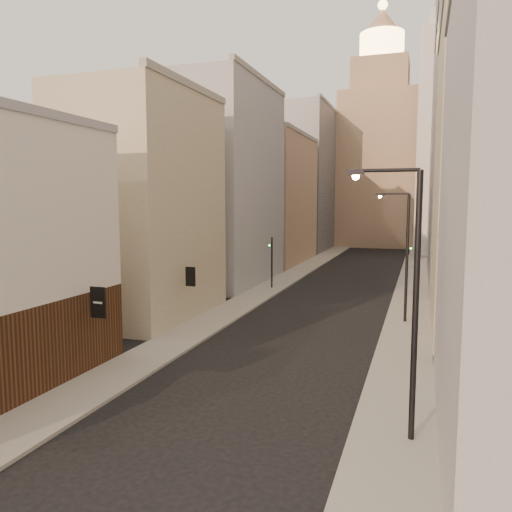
% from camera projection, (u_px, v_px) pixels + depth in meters
% --- Properties ---
extents(sidewalk_left, '(3.00, 140.00, 0.15)m').
position_uv_depth(sidewalk_left, '(305.00, 268.00, 62.51)').
color(sidewalk_left, gray).
rests_on(sidewalk_left, ground).
extents(sidewalk_right, '(3.00, 140.00, 0.15)m').
position_uv_depth(sidewalk_right, '(414.00, 272.00, 58.42)').
color(sidewalk_right, gray).
rests_on(sidewalk_right, ground).
extents(left_bldg_beige, '(8.00, 12.00, 16.00)m').
position_uv_depth(left_bldg_beige, '(143.00, 207.00, 36.03)').
color(left_bldg_beige, gray).
rests_on(left_bldg_beige, ground).
extents(left_bldg_grey, '(8.00, 16.00, 20.00)m').
position_uv_depth(left_bldg_grey, '(225.00, 185.00, 50.90)').
color(left_bldg_grey, '#939297').
rests_on(left_bldg_grey, ground).
extents(left_bldg_tan, '(8.00, 18.00, 17.00)m').
position_uv_depth(left_bldg_tan, '(275.00, 200.00, 68.04)').
color(left_bldg_tan, '#92765C').
rests_on(left_bldg_tan, ground).
extents(left_bldg_wingrid, '(8.00, 20.00, 24.00)m').
position_uv_depth(left_bldg_wingrid, '(307.00, 180.00, 86.51)').
color(left_bldg_wingrid, gray).
rests_on(left_bldg_wingrid, ground).
extents(right_bldg_beige, '(8.00, 16.00, 20.00)m').
position_uv_depth(right_bldg_beige, '(502.00, 176.00, 32.03)').
color(right_bldg_beige, gray).
rests_on(right_bldg_beige, ground).
extents(right_bldg_wingrid, '(8.00, 20.00, 26.00)m').
position_uv_depth(right_bldg_wingrid, '(474.00, 156.00, 50.56)').
color(right_bldg_wingrid, gray).
rests_on(right_bldg_wingrid, ground).
extents(highrise, '(21.00, 23.00, 51.20)m').
position_uv_depth(highrise, '(504.00, 84.00, 73.68)').
color(highrise, gray).
rests_on(highrise, ground).
extents(clock_tower, '(14.00, 14.00, 44.90)m').
position_uv_depth(clock_tower, '(379.00, 152.00, 93.74)').
color(clock_tower, '#92765C').
rests_on(clock_tower, ground).
extents(white_tower, '(8.00, 8.00, 41.50)m').
position_uv_depth(white_tower, '(444.00, 135.00, 76.98)').
color(white_tower, silver).
rests_on(white_tower, ground).
extents(streetlamp_near, '(2.49, 0.31, 9.49)m').
position_uv_depth(streetlamp_near, '(409.00, 289.00, 16.89)').
color(streetlamp_near, black).
rests_on(streetlamp_near, ground).
extents(streetlamp_mid, '(2.33, 0.65, 8.96)m').
position_uv_depth(streetlamp_mid, '(404.00, 249.00, 33.97)').
color(streetlamp_mid, black).
rests_on(streetlamp_mid, ground).
extents(traffic_light_left, '(0.51, 0.36, 5.00)m').
position_uv_depth(traffic_light_left, '(272.00, 254.00, 47.52)').
color(traffic_light_left, black).
rests_on(traffic_light_left, ground).
extents(traffic_light_right, '(0.64, 0.61, 5.00)m').
position_uv_depth(traffic_light_right, '(408.00, 254.00, 44.56)').
color(traffic_light_right, black).
rests_on(traffic_light_right, ground).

